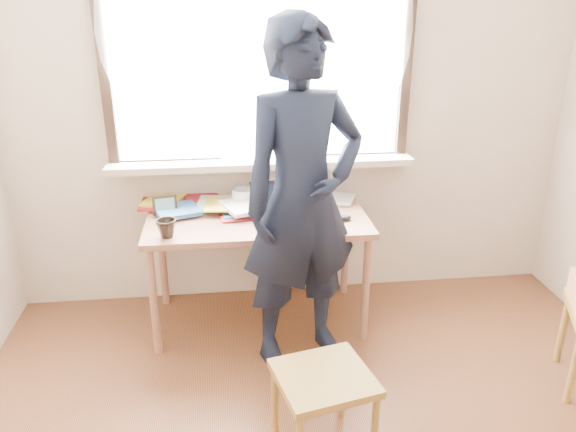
{
  "coord_description": "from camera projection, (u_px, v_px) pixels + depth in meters",
  "views": [
    {
      "loc": [
        -0.44,
        -1.38,
        1.9
      ],
      "look_at": [
        -0.16,
        0.95,
        0.96
      ],
      "focal_mm": 35.0,
      "sensor_mm": 36.0,
      "label": 1
    }
  ],
  "objects": [
    {
      "name": "desk",
      "position": [
        258.0,
        229.0,
        3.27
      ],
      "size": [
        1.28,
        0.64,
        0.68
      ],
      "color": "#915F48",
      "rests_on": "ground"
    },
    {
      "name": "mug_dark",
      "position": [
        167.0,
        228.0,
        2.97
      ],
      "size": [
        0.15,
        0.15,
        0.1
      ],
      "primitive_type": "imported",
      "rotation": [
        0.0,
        0.0,
        -0.61
      ],
      "color": "black",
      "rests_on": "desk"
    },
    {
      "name": "work_chair",
      "position": [
        324.0,
        387.0,
        2.39
      ],
      "size": [
        0.46,
        0.45,
        0.4
      ],
      "color": "olive",
      "rests_on": "ground"
    },
    {
      "name": "desk_clutter",
      "position": [
        199.0,
        203.0,
        3.39
      ],
      "size": [
        0.87,
        0.54,
        0.06
      ],
      "color": "white",
      "rests_on": "desk"
    },
    {
      "name": "room_shell",
      "position": [
        366.0,
        90.0,
        1.6
      ],
      "size": [
        3.52,
        4.02,
        2.61
      ],
      "color": "beige",
      "rests_on": "ground"
    },
    {
      "name": "mug_white",
      "position": [
        243.0,
        198.0,
        3.4
      ],
      "size": [
        0.19,
        0.19,
        0.11
      ],
      "primitive_type": "imported",
      "rotation": [
        0.0,
        0.0,
        0.74
      ],
      "color": "white",
      "rests_on": "desk"
    },
    {
      "name": "picture_frame",
      "position": [
        165.0,
        206.0,
        3.26
      ],
      "size": [
        0.14,
        0.04,
        0.11
      ],
      "color": "black",
      "rests_on": "desk"
    },
    {
      "name": "book_a",
      "position": [
        191.0,
        206.0,
        3.38
      ],
      "size": [
        0.29,
        0.32,
        0.02
      ],
      "primitive_type": "imported",
      "rotation": [
        0.0,
        0.0,
        0.5
      ],
      "color": "white",
      "rests_on": "desk"
    },
    {
      "name": "mouse",
      "position": [
        344.0,
        218.0,
        3.2
      ],
      "size": [
        0.08,
        0.06,
        0.03
      ],
      "primitive_type": "ellipsoid",
      "color": "black",
      "rests_on": "desk"
    },
    {
      "name": "person",
      "position": [
        303.0,
        200.0,
        2.86
      ],
      "size": [
        0.77,
        0.63,
        1.83
      ],
      "primitive_type": "imported",
      "rotation": [
        0.0,
        0.0,
        0.33
      ],
      "color": "black",
      "rests_on": "ground"
    },
    {
      "name": "laptop",
      "position": [
        278.0,
        211.0,
        3.21
      ],
      "size": [
        0.32,
        0.27,
        0.21
      ],
      "color": "black",
      "rests_on": "desk"
    },
    {
      "name": "book_b",
      "position": [
        328.0,
        198.0,
        3.53
      ],
      "size": [
        0.24,
        0.27,
        0.02
      ],
      "primitive_type": "imported",
      "rotation": [
        0.0,
        0.0,
        -0.41
      ],
      "color": "white",
      "rests_on": "desk"
    }
  ]
}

